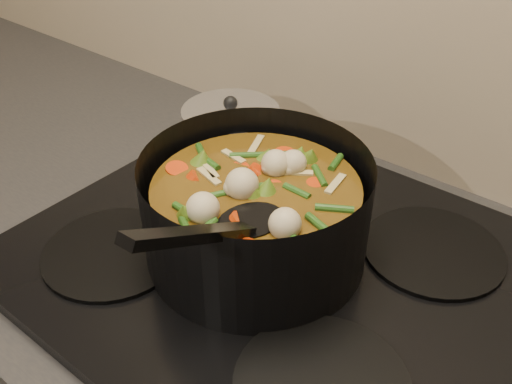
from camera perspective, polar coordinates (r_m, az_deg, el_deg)
The scene contains 3 objects.
stovetop at distance 0.75m, azimuth 1.72°, elevation -6.59°, with size 0.62×0.54×0.03m.
stockpot at distance 0.70m, azimuth -0.01°, elevation -2.12°, with size 0.31×0.39×0.20m.
saucepan at distance 0.88m, azimuth -2.48°, elevation 5.38°, with size 0.15×0.15×0.12m.
Camera 1 is at (0.33, 1.48, 1.42)m, focal length 40.00 mm.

